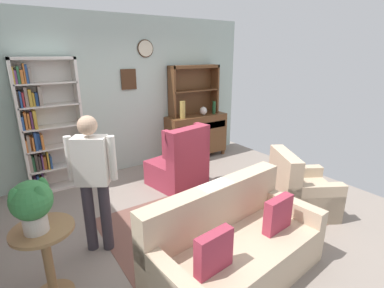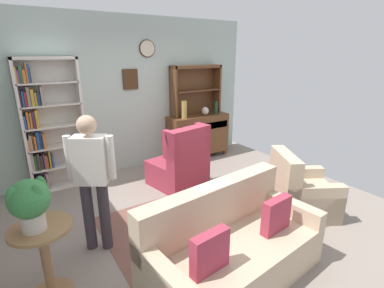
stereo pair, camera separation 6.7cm
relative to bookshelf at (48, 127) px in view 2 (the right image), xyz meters
name	(u,v)px [view 2 (the right image)]	position (x,y,z in m)	size (l,w,h in m)	color
ground_plane	(194,213)	(1.48, -1.94, -1.04)	(5.40, 4.60, 0.02)	gray
wall_back	(131,95)	(1.48, 0.19, 0.37)	(5.00, 0.09, 2.80)	#ADC1B7
area_rug	(218,218)	(1.68, -2.24, -1.03)	(2.91, 1.87, 0.01)	brown
bookshelf	(48,127)	(0.00, 0.00, 0.00)	(0.90, 0.30, 2.10)	silver
sideboard	(198,134)	(2.81, -0.08, -0.52)	(1.30, 0.45, 0.92)	brown
sideboard_hutch	(195,83)	(2.81, 0.03, 0.53)	(1.10, 0.26, 1.00)	brown
vase_tall	(184,110)	(2.42, -0.16, 0.06)	(0.11, 0.11, 0.34)	tan
vase_round	(205,111)	(2.94, -0.15, -0.03)	(0.15, 0.15, 0.17)	beige
bottle_wine	(216,108)	(3.20, -0.17, 0.02)	(0.07, 0.07, 0.27)	#194223
couch_floral	(231,248)	(1.14, -3.13, -0.72)	(1.88, 1.03, 0.90)	#C6AD8E
armchair_floral	(300,193)	(2.74, -2.72, -0.74)	(1.05, 1.04, 0.88)	#C6AD8E
wingback_chair	(181,165)	(1.77, -1.10, -0.65)	(0.91, 0.93, 1.05)	#A33347
plant_stand	(45,254)	(-0.42, -2.41, -0.58)	(0.52, 0.52, 0.73)	#997047
potted_plant_large	(30,201)	(-0.46, -2.44, -0.03)	(0.33, 0.33, 0.46)	beige
person_reading	(92,175)	(0.16, -1.96, -0.12)	(0.48, 0.35, 1.56)	#38333D
coffee_table	(198,204)	(1.31, -2.28, -0.68)	(0.80, 0.50, 0.42)	brown
book_stack	(194,197)	(1.27, -2.26, -0.59)	(0.18, 0.14, 0.05)	gray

